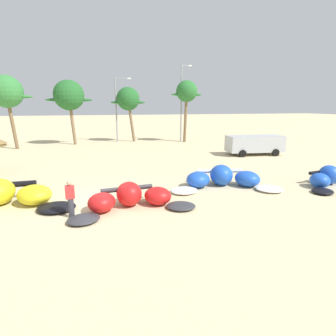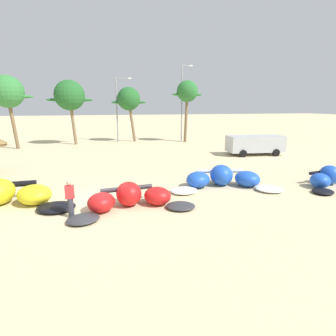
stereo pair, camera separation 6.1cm
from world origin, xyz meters
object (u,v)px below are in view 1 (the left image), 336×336
parked_van (253,144)px  lamppost_west_center (118,106)px  person_near_kites (70,199)px  palm_center_right (187,92)px  kite_left_of_center (131,199)px  lamppost_east_center (182,100)px  palm_left_of_gap (69,96)px  kite_center (223,179)px  palm_center_left (128,99)px  kite_right_of_center (333,178)px  palm_left (6,92)px

parked_van → lamppost_west_center: size_ratio=0.67×
person_near_kites → palm_center_right: bearing=60.0°
palm_center_right → parked_van: bearing=-74.3°
kite_left_of_center → lamppost_west_center: (1.71, 24.07, 4.22)m
kite_left_of_center → palm_center_right: bearing=64.7°
parked_van → lamppost_east_center: lamppost_east_center is taller
person_near_kites → palm_left_of_gap: 24.05m
kite_center → lamppost_east_center: 21.62m
parked_van → palm_center_left: bearing=128.0°
kite_left_of_center → kite_center: 5.99m
kite_right_of_center → palm_center_left: bearing=111.1°
parked_van → person_near_kites: size_ratio=3.40×
kite_center → lamppost_west_center: lamppost_west_center is taller
palm_left_of_gap → kite_center: bearing=-65.2°
kite_right_of_center → palm_left: 30.88m
palm_left_of_gap → palm_center_right: 14.38m
palm_left → palm_left_of_gap: bearing=18.0°
palm_left_of_gap → palm_left: bearing=-162.0°
lamppost_west_center → kite_right_of_center: bearing=-66.1°
palm_left → palm_center_right: bearing=2.0°
parked_van → person_near_kites: 19.53m
kite_center → lamppost_west_center: (-3.96, 22.14, 4.18)m
kite_center → palm_center_right: bearing=77.0°
parked_van → palm_center_right: (-3.08, 10.95, 5.22)m
kite_center → palm_left: (-15.79, 19.10, 5.57)m
parked_van → palm_center_right: palm_center_right is taller
person_near_kites → lamppost_west_center: size_ratio=0.20×
person_near_kites → lamppost_west_center: (4.30, 24.54, 3.84)m
kite_left_of_center → kite_right_of_center: size_ratio=1.12×
palm_left → palm_left_of_gap: 6.39m
kite_center → palm_center_left: size_ratio=0.93×
lamppost_west_center → lamppost_east_center: 8.37m
kite_right_of_center → person_near_kites: size_ratio=3.32×
kite_right_of_center → lamppost_west_center: bearing=113.9°
kite_left_of_center → person_near_kites: 2.66m
kite_right_of_center → palm_center_right: size_ratio=0.69×
kite_right_of_center → person_near_kites: (-14.77, -0.90, 0.38)m
kite_left_of_center → palm_center_left: bearing=82.7°
palm_left → palm_center_right: palm_left is taller
kite_left_of_center → palm_center_left: (3.07, 23.98, 5.00)m
lamppost_east_center → kite_center: bearing=-101.6°
kite_center → kite_right_of_center: 6.68m
kite_center → palm_center_right: (4.59, 19.83, 5.84)m
palm_left → palm_center_left: size_ratio=1.11×
person_near_kites → palm_center_left: (5.66, 24.45, 4.62)m
palm_left → lamppost_east_center: bearing=4.3°
palm_left_of_gap → palm_center_right: (14.31, -1.24, 0.51)m
kite_right_of_center → palm_center_left: (-9.11, 23.55, 5.00)m
palm_center_right → lamppost_west_center: lamppost_west_center is taller
kite_right_of_center → palm_left_of_gap: bearing=125.7°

